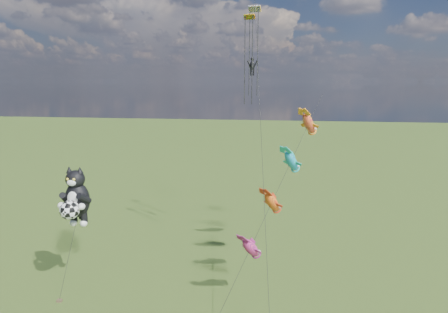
# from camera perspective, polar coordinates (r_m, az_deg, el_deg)

# --- Properties ---
(ground) EXTENTS (300.00, 300.00, 0.00)m
(ground) POSITION_cam_1_polar(r_m,az_deg,el_deg) (37.18, -21.48, -18.30)
(ground) COLOR #243F0F
(cat_kite_rig) EXTENTS (2.43, 4.15, 10.89)m
(cat_kite_rig) POSITION_cam_1_polar(r_m,az_deg,el_deg) (34.42, -21.72, -5.90)
(cat_kite_rig) COLOR brown
(cat_kite_rig) RESTS_ON ground
(fish_windsock_rig) EXTENTS (8.66, 13.53, 16.73)m
(fish_windsock_rig) POSITION_cam_1_polar(r_m,az_deg,el_deg) (32.90, 8.77, -3.79)
(fish_windsock_rig) COLOR brown
(fish_windsock_rig) RESTS_ON ground
(parafoil_rig) EXTENTS (3.59, 17.32, 25.99)m
(parafoil_rig) POSITION_cam_1_polar(r_m,az_deg,el_deg) (37.43, 4.40, 14.51)
(parafoil_rig) COLOR brown
(parafoil_rig) RESTS_ON ground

